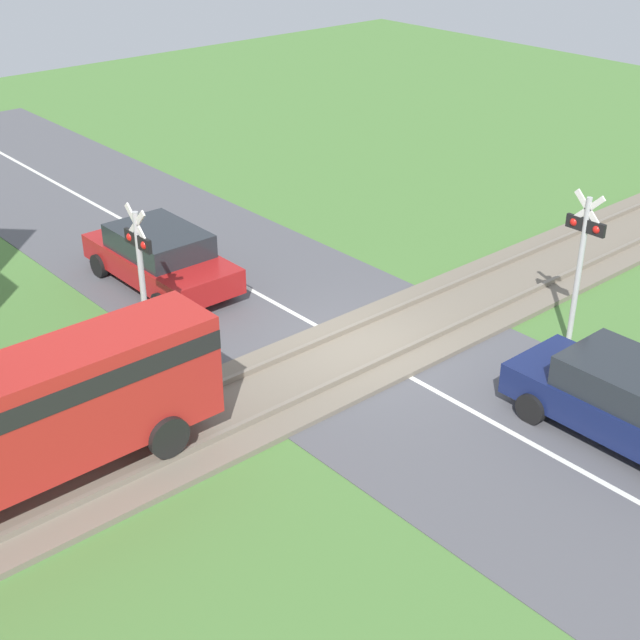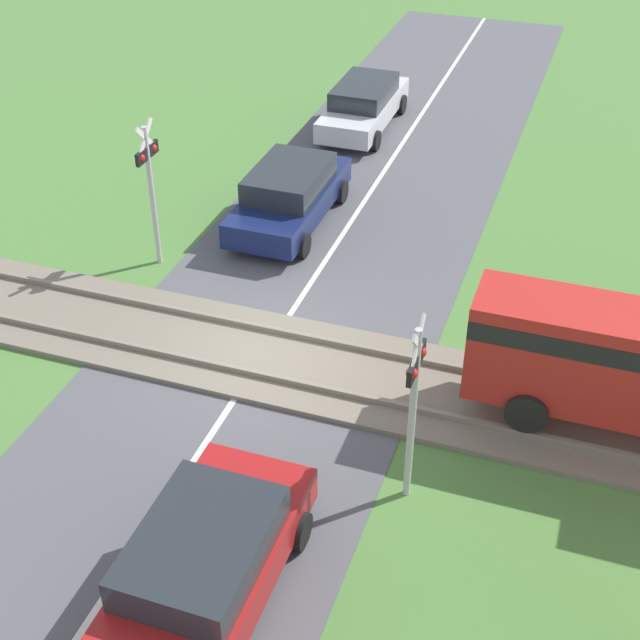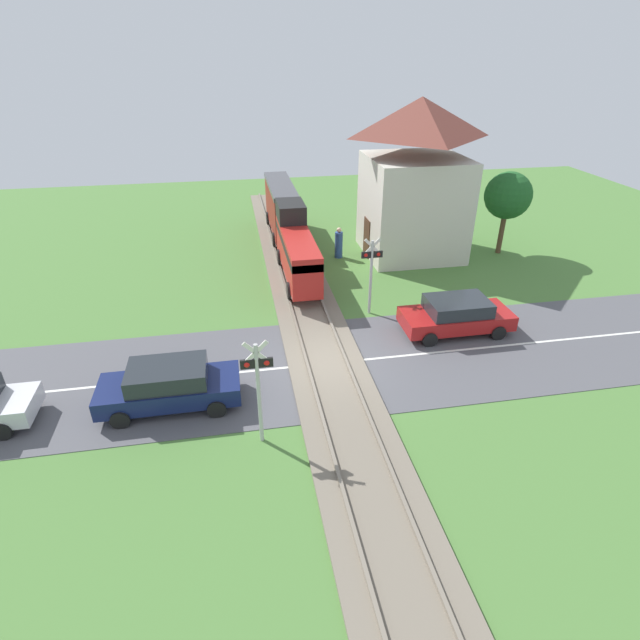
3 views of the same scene
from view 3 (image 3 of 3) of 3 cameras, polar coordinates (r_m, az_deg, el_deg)
The scene contains 11 objects.
ground_plane at distance 18.49m, azimuth 0.67°, elevation -5.06°, with size 60.00×60.00×0.00m, color #4C7A38.
road_surface at distance 18.48m, azimuth 0.67°, elevation -5.03°, with size 48.00×6.40×0.02m.
track_bed at distance 18.45m, azimuth 0.67°, elevation -4.88°, with size 2.80×48.00×0.24m.
train at distance 27.54m, azimuth -3.67°, elevation 10.87°, with size 1.58×13.45×3.18m.
car_near_crossing at distance 16.80m, azimuth -16.85°, elevation -7.13°, with size 4.46×1.95×1.49m.
car_far_side at distance 20.91m, azimuth 15.31°, elevation 0.57°, with size 4.43×2.04×1.45m.
crossing_signal_west_approach at distance 14.02m, azimuth -7.12°, elevation -6.78°, with size 0.90×0.18×3.45m.
crossing_signal_east_approach at distance 21.14m, azimuth 5.89°, elevation 6.08°, with size 0.90×0.18×3.45m.
station_building at distance 27.93m, azimuth 10.81°, elevation 15.25°, with size 5.41×5.27×8.16m.
pedestrian_by_station at distance 27.74m, azimuth 2.16°, elevation 8.69°, with size 0.42×0.42×1.70m.
tree_by_station at distance 29.46m, azimuth 20.69°, elevation 13.13°, with size 2.51×2.51×4.52m.
Camera 3 is at (-2.94, -15.08, 10.29)m, focal length 28.00 mm.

